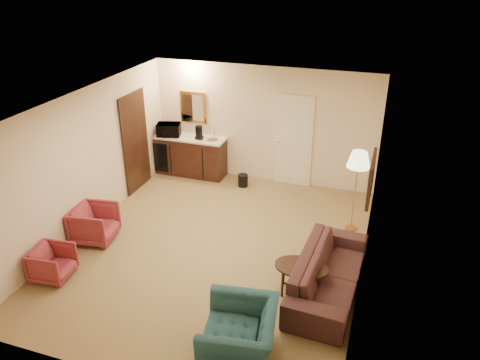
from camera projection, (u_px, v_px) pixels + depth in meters
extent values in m
plane|color=#9A7B4E|center=(216.00, 247.00, 8.28)|extent=(6.00, 6.00, 0.00)
cube|color=beige|center=(263.00, 125.00, 10.28)|extent=(5.00, 0.02, 2.60)
cube|color=beige|center=(85.00, 162.00, 8.43)|extent=(0.02, 6.00, 2.60)
cube|color=beige|center=(369.00, 205.00, 7.00)|extent=(0.02, 6.00, 2.60)
cube|color=white|center=(212.00, 105.00, 7.15)|extent=(5.00, 6.00, 0.02)
cube|color=beige|center=(294.00, 141.00, 10.17)|extent=(0.82, 0.06, 2.05)
cube|color=black|center=(135.00, 143.00, 9.98)|extent=(0.06, 0.98, 2.10)
cube|color=gold|center=(193.00, 107.00, 10.61)|extent=(0.62, 0.04, 0.72)
cube|color=#311B10|center=(371.00, 178.00, 7.25)|extent=(0.06, 0.90, 0.70)
cube|color=#341D10|center=(191.00, 156.00, 10.87)|extent=(1.64, 0.58, 0.92)
imported|color=black|center=(329.00, 267.00, 7.03)|extent=(0.78, 2.27, 0.88)
imported|color=#1E484D|center=(239.00, 327.00, 5.86)|extent=(0.84, 1.15, 0.92)
imported|color=#993238|center=(94.00, 222.00, 8.36)|extent=(0.77, 0.81, 0.73)
imported|color=#993238|center=(52.00, 262.00, 7.40)|extent=(0.60, 0.63, 0.60)
cube|color=#311B10|center=(301.00, 279.00, 7.11)|extent=(0.90, 0.68, 0.47)
cube|color=#B2843B|center=(355.00, 192.00, 8.50)|extent=(0.53, 0.53, 1.58)
cylinder|color=black|center=(243.00, 180.00, 10.42)|extent=(0.25, 0.25, 0.28)
imported|color=black|center=(169.00, 128.00, 10.68)|extent=(0.58, 0.42, 0.36)
cylinder|color=black|center=(199.00, 132.00, 10.50)|extent=(0.17, 0.17, 0.30)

